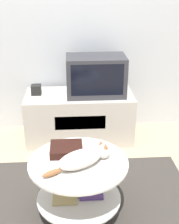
{
  "coord_description": "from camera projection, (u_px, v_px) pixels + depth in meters",
  "views": [
    {
      "loc": [
        0.03,
        -1.92,
        1.74
      ],
      "look_at": [
        0.2,
        0.56,
        0.61
      ],
      "focal_mm": 50.0,
      "sensor_mm": 36.0,
      "label": 1
    }
  ],
  "objects": [
    {
      "name": "wall_back",
      "position": [
        65.0,
        16.0,
        3.34
      ],
      "size": [
        8.0,
        0.05,
        2.6
      ],
      "color": "silver",
      "rests_on": "ground_plane"
    },
    {
      "name": "rug",
      "position": [
        70.0,
        211.0,
        2.46
      ],
      "size": [
        2.07,
        1.42,
        0.02
      ],
      "color": "#3D3833",
      "rests_on": "ground_plane"
    },
    {
      "name": "tv",
      "position": [
        96.0,
        76.0,
        3.26
      ],
      "size": [
        0.61,
        0.37,
        0.42
      ],
      "color": "#333338",
      "rests_on": "tv_stand"
    },
    {
      "name": "coffee_table",
      "position": [
        79.0,
        180.0,
        2.32
      ],
      "size": [
        0.73,
        0.73,
        0.47
      ],
      "color": "#B2B2B7",
      "rests_on": "rug"
    },
    {
      "name": "speaker",
      "position": [
        36.0,
        90.0,
        3.33
      ],
      "size": [
        0.1,
        0.1,
        0.1
      ],
      "color": "black",
      "rests_on": "tv_stand"
    },
    {
      "name": "ground_plane",
      "position": [
        70.0,
        212.0,
        2.47
      ],
      "size": [
        12.0,
        12.0,
        0.0
      ],
      "primitive_type": "plane",
      "color": "tan"
    },
    {
      "name": "cat",
      "position": [
        83.0,
        158.0,
        2.19
      ],
      "size": [
        0.49,
        0.32,
        0.13
      ],
      "rotation": [
        0.0,
        0.0,
        0.51
      ],
      "color": "silver",
      "rests_on": "coffee_table"
    },
    {
      "name": "tv_stand",
      "position": [
        79.0,
        117.0,
        3.46
      ],
      "size": [
        1.16,
        0.53,
        0.53
      ],
      "color": "beige",
      "rests_on": "ground_plane"
    },
    {
      "name": "dvd_box",
      "position": [
        66.0,
        149.0,
        2.35
      ],
      "size": [
        0.24,
        0.22,
        0.06
      ],
      "color": "black",
      "rests_on": "coffee_table"
    }
  ]
}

